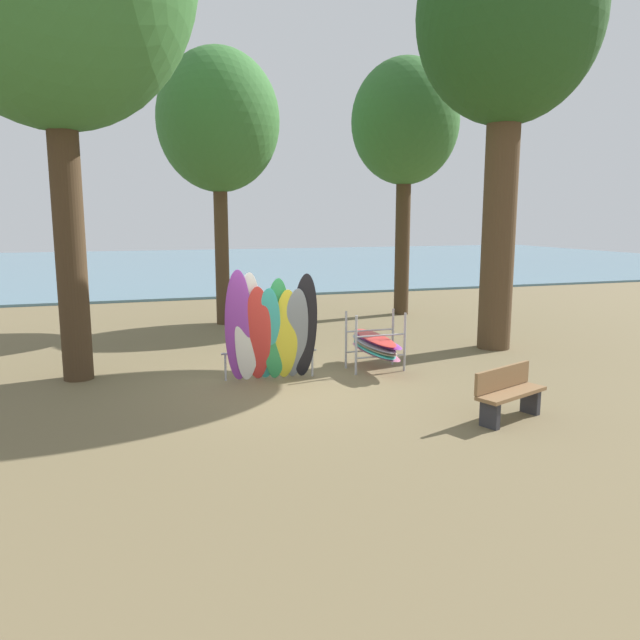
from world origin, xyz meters
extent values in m
plane|color=brown|center=(0.00, 0.00, 0.00)|extent=(80.00, 80.00, 0.00)
cube|color=slate|center=(0.00, 31.27, 0.05)|extent=(80.00, 36.00, 0.10)
cylinder|color=#42301E|center=(-3.86, 1.92, 3.10)|extent=(0.58, 0.58, 6.20)
cylinder|color=#4C3823|center=(5.82, 1.91, 3.23)|extent=(0.80, 0.80, 6.45)
ellipsoid|color=#234C1E|center=(5.82, 1.91, 7.80)|extent=(4.25, 4.25, 4.89)
cylinder|color=#42301E|center=(5.96, 7.56, 2.58)|extent=(0.48, 0.48, 5.16)
ellipsoid|color=#33662D|center=(5.96, 7.56, 6.25)|extent=(3.46, 3.46, 3.98)
cylinder|color=#4C3823|center=(-0.04, 7.47, 2.44)|extent=(0.42, 0.42, 4.87)
ellipsoid|color=#387033|center=(-0.04, 7.47, 6.00)|extent=(3.56, 3.56, 4.09)
ellipsoid|color=purple|center=(-0.84, 0.53, 1.14)|extent=(0.62, 0.73, 2.28)
ellipsoid|color=white|center=(-0.65, 0.53, 1.11)|extent=(0.53, 0.56, 2.21)
ellipsoid|color=red|center=(-0.46, 0.52, 0.98)|extent=(0.62, 0.69, 1.95)
ellipsoid|color=#38B2AD|center=(-0.27, 0.51, 0.96)|extent=(0.56, 0.67, 1.91)
ellipsoid|color=#339E56|center=(-0.08, 0.51, 1.05)|extent=(0.53, 0.51, 2.09)
ellipsoid|color=yellow|center=(0.10, 0.50, 0.94)|extent=(0.55, 0.56, 1.87)
ellipsoid|color=gray|center=(0.29, 0.50, 0.94)|extent=(0.54, 0.60, 1.88)
ellipsoid|color=black|center=(0.48, 0.49, 1.09)|extent=(0.55, 0.57, 2.17)
cylinder|color=#9EA0A5|center=(-1.05, 0.86, 0.28)|extent=(0.04, 0.04, 0.55)
cylinder|color=#9EA0A5|center=(0.70, 0.66, 0.28)|extent=(0.04, 0.04, 0.55)
cylinder|color=#9EA0A5|center=(-0.18, 0.76, 0.55)|extent=(1.92, 0.26, 0.04)
cylinder|color=#9EA0A5|center=(1.59, 0.49, 0.62)|extent=(0.05, 0.05, 1.25)
cylinder|color=#9EA0A5|center=(2.69, 0.49, 0.62)|extent=(0.05, 0.05, 1.25)
cylinder|color=#9EA0A5|center=(1.59, 1.09, 0.62)|extent=(0.05, 0.05, 1.25)
cylinder|color=#9EA0A5|center=(2.69, 1.09, 0.62)|extent=(0.05, 0.05, 1.25)
cylinder|color=#9EA0A5|center=(2.14, 0.49, 0.35)|extent=(1.10, 0.04, 0.04)
cylinder|color=#9EA0A5|center=(2.14, 0.49, 0.80)|extent=(1.10, 0.04, 0.04)
cylinder|color=#9EA0A5|center=(2.14, 1.09, 0.35)|extent=(1.10, 0.04, 0.04)
cylinder|color=#9EA0A5|center=(2.14, 1.09, 0.80)|extent=(1.10, 0.04, 0.04)
ellipsoid|color=pink|center=(2.14, 0.79, 0.40)|extent=(0.60, 2.12, 0.06)
ellipsoid|color=#38B2AD|center=(2.11, 0.79, 0.46)|extent=(0.56, 2.11, 0.06)
ellipsoid|color=#C6B289|center=(2.12, 0.79, 0.52)|extent=(0.52, 2.10, 0.06)
ellipsoid|color=gray|center=(2.10, 0.79, 0.58)|extent=(0.52, 2.10, 0.06)
ellipsoid|color=purple|center=(2.18, 0.79, 0.64)|extent=(0.59, 2.12, 0.06)
ellipsoid|color=red|center=(2.14, 0.79, 0.70)|extent=(0.61, 2.12, 0.06)
cube|color=#2D2D33|center=(2.40, -3.16, 0.21)|extent=(0.21, 0.33, 0.42)
cube|color=#2D2D33|center=(3.45, -2.75, 0.21)|extent=(0.21, 0.33, 0.42)
cube|color=olive|center=(2.92, -2.95, 0.45)|extent=(1.45, 0.88, 0.06)
cube|color=olive|center=(2.86, -2.79, 0.67)|extent=(1.33, 0.56, 0.36)
camera|label=1|loc=(-2.89, -10.99, 3.24)|focal=34.31mm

